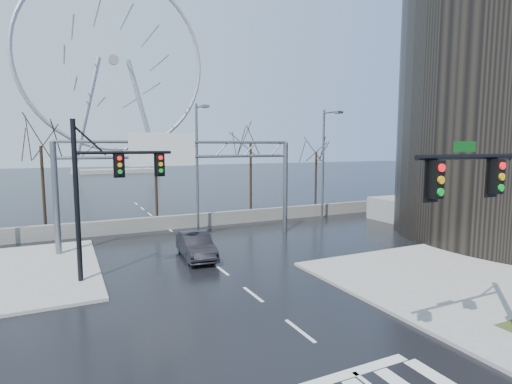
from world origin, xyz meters
TOP-DOWN VIEW (x-y plane):
  - ground at (0.00, 0.00)m, footprint 260.00×260.00m
  - sidewalk_right_ext at (10.00, 2.00)m, footprint 12.00×10.00m
  - barrier_wall at (0.00, 20.00)m, footprint 52.00×0.50m
  - signal_mast_near at (5.14, -4.04)m, footprint 5.52×0.41m
  - signal_mast_far at (-5.87, 8.96)m, footprint 4.72×0.41m
  - sign_gantry at (-0.38, 14.96)m, footprint 16.36×0.40m
  - streetlight_mid at (2.00, 18.16)m, footprint 0.50×2.55m
  - streetlight_right at (14.00, 18.16)m, footprint 0.50×2.55m
  - tree_left at (-9.00, 23.50)m, footprint 3.75×3.75m
  - tree_center at (0.00, 24.50)m, footprint 3.25×3.25m
  - tree_right at (9.00, 23.50)m, footprint 3.90×3.90m
  - tree_far_right at (17.00, 24.00)m, footprint 3.40×3.40m
  - ferris_wheel at (5.00, 95.00)m, footprint 45.00×6.00m
  - car at (-0.54, 10.89)m, footprint 1.95×4.76m

SIDE VIEW (x-z plane):
  - ground at x=0.00m, z-range 0.00..0.00m
  - sidewalk_right_ext at x=10.00m, z-range 0.00..0.15m
  - barrier_wall at x=0.00m, z-range 0.00..1.10m
  - car at x=-0.54m, z-range 0.00..1.54m
  - signal_mast_far at x=-5.87m, z-range 0.83..8.83m
  - signal_mast_near at x=5.14m, z-range 0.87..8.87m
  - tree_center at x=0.00m, z-range 1.92..8.42m
  - sign_gantry at x=-0.38m, z-range 1.38..8.98m
  - tree_far_right at x=17.00m, z-range 2.01..8.81m
  - streetlight_mid at x=2.00m, z-range 0.89..10.89m
  - streetlight_right at x=14.00m, z-range 0.89..10.89m
  - tree_left at x=-9.00m, z-range 2.23..9.73m
  - tree_right at x=9.00m, z-range 2.32..10.12m
  - ferris_wheel at x=5.00m, z-range 0.68..51.59m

